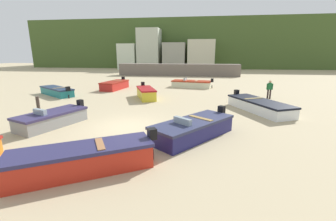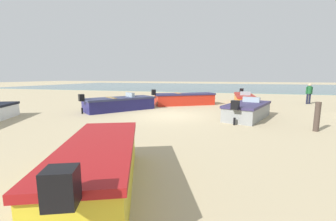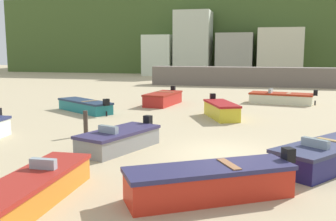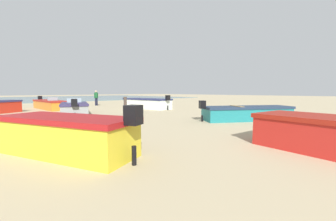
{
  "view_description": "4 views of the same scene",
  "coord_description": "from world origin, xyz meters",
  "px_view_note": "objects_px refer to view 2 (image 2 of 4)",
  "views": [
    {
      "loc": [
        3.81,
        -11.01,
        3.83
      ],
      "look_at": [
        2.26,
        -0.16,
        1.06
      ],
      "focal_mm": 23.96,
      "sensor_mm": 36.0,
      "label": 1
    },
    {
      "loc": [
        -3.21,
        11.53,
        2.15
      ],
      "look_at": [
        -0.94,
        3.55,
        0.85
      ],
      "focal_mm": 23.27,
      "sensor_mm": 36.0,
      "label": 2
    },
    {
      "loc": [
        1.33,
        -14.69,
        3.93
      ],
      "look_at": [
        -3.46,
        5.4,
        0.76
      ],
      "focal_mm": 41.89,
      "sensor_mm": 36.0,
      "label": 3
    },
    {
      "loc": [
        0.78,
        13.33,
        1.52
      ],
      "look_at": [
        -5.0,
        7.4,
        0.75
      ],
      "focal_mm": 22.1,
      "sensor_mm": 36.0,
      "label": 4
    }
  ],
  "objects_px": {
    "boat_yellow_0": "(100,166)",
    "beach_walker_distant": "(309,92)",
    "boat_orange_9": "(244,99)",
    "mooring_post_near_water": "(317,117)",
    "boat_navy_3": "(119,104)",
    "boat_grey_6": "(247,111)",
    "boat_red_4": "(184,99)"
  },
  "relations": [
    {
      "from": "boat_navy_3",
      "to": "boat_orange_9",
      "type": "xyz_separation_m",
      "value": [
        -7.87,
        -5.52,
        -0.03
      ]
    },
    {
      "from": "boat_yellow_0",
      "to": "boat_navy_3",
      "type": "bearing_deg",
      "value": 93.6
    },
    {
      "from": "boat_yellow_0",
      "to": "beach_walker_distant",
      "type": "bearing_deg",
      "value": 40.0
    },
    {
      "from": "boat_yellow_0",
      "to": "beach_walker_distant",
      "type": "relative_size",
      "value": 2.36
    },
    {
      "from": "boat_red_4",
      "to": "boat_navy_3",
      "type": "bearing_deg",
      "value": -73.52
    },
    {
      "from": "boat_red_4",
      "to": "beach_walker_distant",
      "type": "xyz_separation_m",
      "value": [
        -9.3,
        -3.26,
        0.5
      ]
    },
    {
      "from": "boat_orange_9",
      "to": "beach_walker_distant",
      "type": "height_order",
      "value": "beach_walker_distant"
    },
    {
      "from": "boat_yellow_0",
      "to": "boat_navy_3",
      "type": "xyz_separation_m",
      "value": [
        4.47,
        -9.07,
        -0.05
      ]
    },
    {
      "from": "boat_grey_6",
      "to": "boat_orange_9",
      "type": "relative_size",
      "value": 0.73
    },
    {
      "from": "boat_yellow_0",
      "to": "boat_grey_6",
      "type": "bearing_deg",
      "value": 46.29
    },
    {
      "from": "beach_walker_distant",
      "to": "boat_orange_9",
      "type": "bearing_deg",
      "value": -1.43
    },
    {
      "from": "boat_grey_6",
      "to": "beach_walker_distant",
      "type": "xyz_separation_m",
      "value": [
        -5.07,
        -7.67,
        0.55
      ]
    },
    {
      "from": "boat_orange_9",
      "to": "beach_walker_distant",
      "type": "relative_size",
      "value": 3.41
    },
    {
      "from": "boat_grey_6",
      "to": "beach_walker_distant",
      "type": "distance_m",
      "value": 9.21
    },
    {
      "from": "mooring_post_near_water",
      "to": "beach_walker_distant",
      "type": "height_order",
      "value": "beach_walker_distant"
    },
    {
      "from": "boat_orange_9",
      "to": "mooring_post_near_water",
      "type": "distance_m",
      "value": 8.6
    },
    {
      "from": "boat_grey_6",
      "to": "mooring_post_near_water",
      "type": "distance_m",
      "value": 3.22
    },
    {
      "from": "boat_navy_3",
      "to": "boat_grey_6",
      "type": "distance_m",
      "value": 7.73
    },
    {
      "from": "boat_orange_9",
      "to": "boat_red_4",
      "type": "bearing_deg",
      "value": 20.59
    },
    {
      "from": "boat_grey_6",
      "to": "mooring_post_near_water",
      "type": "xyz_separation_m",
      "value": [
        -2.43,
        2.1,
        0.18
      ]
    },
    {
      "from": "boat_orange_9",
      "to": "beach_walker_distant",
      "type": "bearing_deg",
      "value": -164.78
    },
    {
      "from": "boat_yellow_0",
      "to": "mooring_post_near_water",
      "type": "height_order",
      "value": "boat_yellow_0"
    },
    {
      "from": "boat_yellow_0",
      "to": "mooring_post_near_water",
      "type": "relative_size",
      "value": 3.27
    },
    {
      "from": "boat_grey_6",
      "to": "beach_walker_distant",
      "type": "bearing_deg",
      "value": 76.31
    },
    {
      "from": "boat_red_4",
      "to": "boat_grey_6",
      "type": "relative_size",
      "value": 1.14
    },
    {
      "from": "boat_orange_9",
      "to": "mooring_post_near_water",
      "type": "height_order",
      "value": "mooring_post_near_water"
    },
    {
      "from": "boat_yellow_0",
      "to": "boat_orange_9",
      "type": "height_order",
      "value": "boat_yellow_0"
    },
    {
      "from": "boat_navy_3",
      "to": "mooring_post_near_water",
      "type": "distance_m",
      "value": 10.51
    },
    {
      "from": "boat_red_4",
      "to": "boat_grey_6",
      "type": "bearing_deg",
      "value": 13.17
    },
    {
      "from": "boat_yellow_0",
      "to": "boat_orange_9",
      "type": "bearing_deg",
      "value": 54.23
    },
    {
      "from": "boat_navy_3",
      "to": "beach_walker_distant",
      "type": "xyz_separation_m",
      "value": [
        -12.77,
        -6.99,
        0.53
      ]
    },
    {
      "from": "boat_orange_9",
      "to": "mooring_post_near_water",
      "type": "relative_size",
      "value": 4.72
    }
  ]
}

